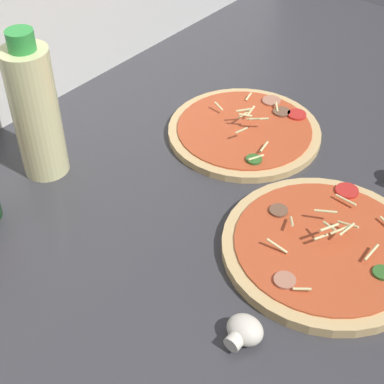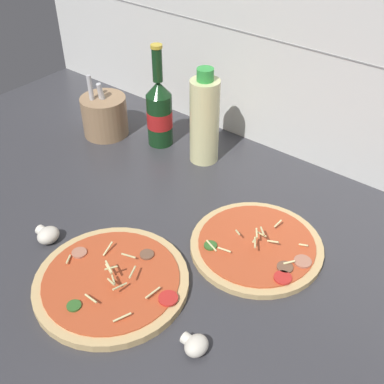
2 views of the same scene
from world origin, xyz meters
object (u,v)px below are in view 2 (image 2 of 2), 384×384
(mushroom_right, at_px, (48,235))
(pizza_far, at_px, (257,246))
(oil_bottle, at_px, (204,120))
(pizza_near, at_px, (112,282))
(mushroom_left, at_px, (195,345))
(beer_bottle, at_px, (159,111))
(utensil_crock, at_px, (105,115))

(mushroom_right, bearing_deg, pizza_far, 35.38)
(pizza_far, relative_size, oil_bottle, 1.10)
(mushroom_right, bearing_deg, pizza_near, -0.88)
(pizza_near, xyz_separation_m, mushroom_left, (0.20, -0.01, 0.01))
(beer_bottle, xyz_separation_m, utensil_crock, (-0.14, -0.06, -0.04))
(oil_bottle, bearing_deg, utensil_crock, -166.92)
(pizza_near, distance_m, pizza_far, 0.29)
(pizza_near, xyz_separation_m, utensil_crock, (-0.40, 0.36, 0.04))
(utensil_crock, bearing_deg, beer_bottle, 20.85)
(pizza_near, xyz_separation_m, mushroom_right, (-0.18, 0.00, 0.01))
(beer_bottle, height_order, oil_bottle, beer_bottle)
(utensil_crock, bearing_deg, pizza_near, -42.38)
(oil_bottle, relative_size, mushroom_right, 4.94)
(pizza_near, height_order, mushroom_left, pizza_near)
(utensil_crock, bearing_deg, oil_bottle, 13.08)
(beer_bottle, xyz_separation_m, mushroom_left, (0.46, -0.43, -0.08))
(mushroom_left, bearing_deg, oil_bottle, 126.07)
(beer_bottle, bearing_deg, pizza_far, -23.65)
(pizza_far, xyz_separation_m, mushroom_right, (-0.34, -0.24, 0.01))
(beer_bottle, distance_m, utensil_crock, 0.16)
(pizza_far, relative_size, mushroom_right, 5.42)
(oil_bottle, xyz_separation_m, mushroom_left, (0.32, -0.44, -0.09))
(pizza_far, relative_size, mushroom_left, 5.86)
(beer_bottle, distance_m, mushroom_left, 0.63)
(pizza_far, height_order, utensil_crock, utensil_crock)
(oil_bottle, bearing_deg, pizza_near, -74.25)
(beer_bottle, bearing_deg, pizza_near, -58.75)
(mushroom_left, height_order, utensil_crock, utensil_crock)
(beer_bottle, relative_size, mushroom_right, 5.46)
(pizza_far, distance_m, mushroom_left, 0.26)
(pizza_far, height_order, mushroom_left, pizza_far)
(pizza_far, distance_m, beer_bottle, 0.45)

